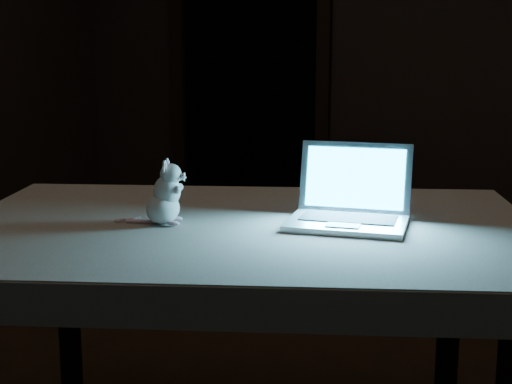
% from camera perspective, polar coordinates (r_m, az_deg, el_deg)
% --- Properties ---
extents(back_wall, '(4.50, 0.04, 2.60)m').
position_cam_1_polar(back_wall, '(4.34, 13.27, 12.59)').
color(back_wall, black).
rests_on(back_wall, ground).
extents(doorway, '(1.06, 0.36, 2.13)m').
position_cam_1_polar(doorway, '(4.66, -0.49, 9.90)').
color(doorway, black).
rests_on(doorway, back_wall).
extents(table, '(1.58, 1.28, 0.73)m').
position_cam_1_polar(table, '(2.00, -0.78, -12.93)').
color(table, black).
rests_on(table, floor).
extents(tablecloth, '(1.59, 1.18, 0.09)m').
position_cam_1_polar(tablecloth, '(1.88, -2.95, -3.76)').
color(tablecloth, '#BAAA9B').
rests_on(tablecloth, table).
extents(laptop, '(0.32, 0.29, 0.20)m').
position_cam_1_polar(laptop, '(1.83, 7.06, 0.35)').
color(laptop, silver).
rests_on(laptop, tablecloth).
extents(plush_mouse, '(0.14, 0.14, 0.16)m').
position_cam_1_polar(plush_mouse, '(1.86, -7.21, -0.01)').
color(plush_mouse, silver).
rests_on(plush_mouse, tablecloth).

